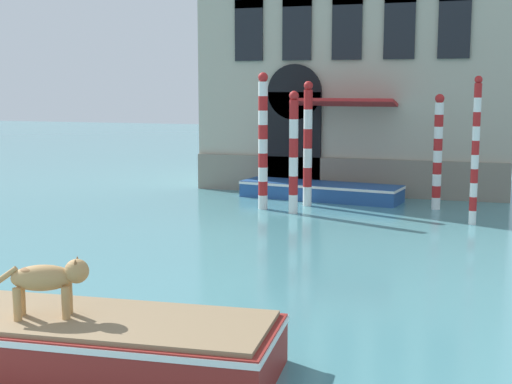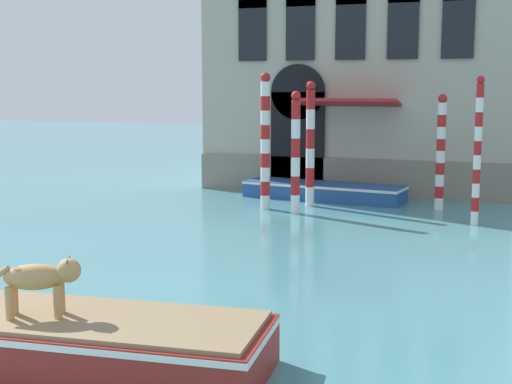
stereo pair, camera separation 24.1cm
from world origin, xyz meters
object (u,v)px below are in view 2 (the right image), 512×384
at_px(mooring_pole_0, 296,152).
at_px(mooring_pole_4, 310,143).
at_px(boat_foreground, 35,336).
at_px(mooring_pole_3, 441,152).
at_px(boat_moored_near_palazzo, 323,191).
at_px(mooring_pole_2, 478,151).
at_px(dog_on_deck, 41,278).
at_px(mooring_pole_1, 265,141).

bearing_deg(mooring_pole_0, mooring_pole_4, 87.25).
distance_m(boat_foreground, mooring_pole_3, 14.67).
relative_size(boat_moored_near_palazzo, mooring_pole_2, 1.38).
bearing_deg(boat_foreground, mooring_pole_4, 83.99).
distance_m(dog_on_deck, boat_moored_near_palazzo, 14.93).
distance_m(boat_foreground, dog_on_deck, 0.88).
bearing_deg(boat_foreground, mooring_pole_1, 89.06).
bearing_deg(boat_moored_near_palazzo, mooring_pole_2, -23.30).
distance_m(boat_moored_near_palazzo, mooring_pole_0, 3.16).
relative_size(mooring_pole_1, mooring_pole_3, 1.18).
bearing_deg(boat_moored_near_palazzo, mooring_pole_0, -85.50).
distance_m(dog_on_deck, mooring_pole_0, 12.14).
bearing_deg(mooring_pole_2, mooring_pole_3, 116.85).
height_order(mooring_pole_1, mooring_pole_4, mooring_pole_1).
xyz_separation_m(dog_on_deck, mooring_pole_2, (4.95, 11.97, 0.76)).
bearing_deg(mooring_pole_4, boat_moored_near_palazzo, 85.72).
xyz_separation_m(boat_moored_near_palazzo, mooring_pole_0, (-0.17, -2.77, 1.50)).
height_order(boat_foreground, boat_moored_near_palazzo, boat_foreground).
distance_m(boat_foreground, mooring_pole_2, 13.04).
relative_size(dog_on_deck, boat_moored_near_palazzo, 0.20).
height_order(mooring_pole_2, mooring_pole_4, mooring_pole_2).
distance_m(mooring_pole_3, mooring_pole_4, 3.87).
bearing_deg(dog_on_deck, mooring_pole_0, 66.02).
xyz_separation_m(boat_moored_near_palazzo, mooring_pole_4, (-0.10, -1.36, 1.64)).
bearing_deg(mooring_pole_2, boat_foreground, -113.61).
bearing_deg(dog_on_deck, boat_foreground, 129.83).
bearing_deg(mooring_pole_0, mooring_pole_3, 27.33).
xyz_separation_m(mooring_pole_0, mooring_pole_3, (3.89, 2.01, -0.05)).
bearing_deg(mooring_pole_2, dog_on_deck, -112.49).
height_order(mooring_pole_0, mooring_pole_1, mooring_pole_1).
xyz_separation_m(dog_on_deck, mooring_pole_3, (3.86, 14.14, 0.52)).
distance_m(mooring_pole_1, mooring_pole_4, 1.50).
bearing_deg(mooring_pole_0, mooring_pole_2, -1.84).
distance_m(dog_on_deck, mooring_pole_3, 14.66).
xyz_separation_m(mooring_pole_0, mooring_pole_1, (-1.05, 0.42, 0.27)).
relative_size(boat_foreground, dog_on_deck, 5.89).
height_order(boat_foreground, mooring_pole_3, mooring_pole_3).
bearing_deg(dog_on_deck, mooring_pole_3, 50.60).
xyz_separation_m(mooring_pole_2, mooring_pole_4, (-4.92, 1.57, -0.05)).
height_order(mooring_pole_1, mooring_pole_3, mooring_pole_1).
xyz_separation_m(boat_foreground, dog_on_deck, (0.23, -0.11, 0.84)).
bearing_deg(dog_on_deck, mooring_pole_2, 43.37).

